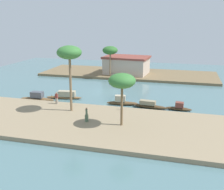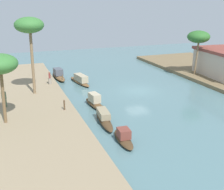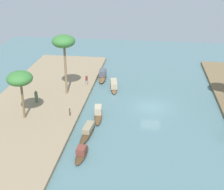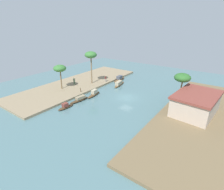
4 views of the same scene
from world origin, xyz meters
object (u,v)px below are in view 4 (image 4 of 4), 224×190
Objects in this scene: sampan_near_left_bank at (65,107)px; person_on_near_bank at (106,79)px; sampan_with_red_awning at (80,99)px; riverside_building at (196,103)px; mooring_post at (81,90)px; palm_tree_left_far at (60,69)px; sampan_foreground at (94,94)px; palm_tree_right_tall at (182,78)px; palm_tree_left_near at (91,55)px; sampan_with_tall_canopy at (119,84)px; person_by_mooring at (74,82)px; sampan_open_hull at (119,79)px.

sampan_near_left_bank is 2.13× the size of person_on_near_bank.
riverside_building is at bearing 116.08° from sampan_with_red_awning.
mooring_post is at bearing -153.08° from sampan_near_left_bank.
palm_tree_left_far is (-5.80, -7.99, 4.90)m from sampan_near_left_bank.
riverside_building is (-3.61, 19.80, 1.78)m from sampan_foreground.
palm_tree_right_tall is 0.62× the size of riverside_building.
palm_tree_left_near is at bearing -155.37° from sampan_near_left_bank.
sampan_near_left_bank is (16.49, -1.04, -0.11)m from sampan_with_tall_canopy.
person_on_near_bank reaches higher than sampan_with_tall_canopy.
sampan_foreground is 20.21m from riverside_building.
person_by_mooring reaches higher than mooring_post.
sampan_near_left_bank is 16.23m from person_on_near_bank.
sampan_open_hull is 1.19× the size of sampan_foreground.
sampan_with_red_awning is 0.50× the size of riverside_building.
riverside_building is at bearing 101.15° from palm_tree_left_far.
sampan_open_hull is 0.89× the size of palm_tree_right_tall.
person_on_near_bank is at bearing 28.27° from person_by_mooring.
sampan_open_hull is 5.66× the size of mooring_post.
person_by_mooring is at bearing -119.39° from mooring_post.
sampan_with_red_awning is 21.68m from riverside_building.
sampan_open_hull is 10.60m from palm_tree_left_near.
riverside_building reaches higher than sampan_open_hull.
sampan_foreground is at bearing 44.94° from palm_tree_left_near.
person_by_mooring is 0.29× the size of palm_tree_left_far.
sampan_open_hull is 0.95× the size of sampan_with_tall_canopy.
sampan_with_tall_canopy is 0.68× the size of palm_tree_left_near.
sampan_foreground reaches higher than sampan_with_red_awning.
palm_tree_left_far is at bearing -122.18° from sampan_near_left_bank.
riverside_building is at bearing 64.65° from sampan_open_hull.
palm_tree_left_near reaches higher than riverside_building.
palm_tree_right_tall is 5.35m from riverside_building.
sampan_open_hull is 3.21× the size of person_by_mooring.
sampan_foreground is (8.77, -0.76, -0.01)m from sampan_with_tall_canopy.
riverside_building is at bearing -18.48° from person_by_mooring.
palm_tree_right_tall is at bearing 68.07° from sampan_open_hull.
person_by_mooring is (-9.77, -8.05, 0.74)m from sampan_near_left_bank.
palm_tree_right_tall reaches higher than person_on_near_bank.
sampan_with_tall_canopy is 3.97m from person_on_near_bank.
sampan_near_left_bank is 0.42× the size of palm_tree_left_near.
palm_tree_left_far reaches higher than mooring_post.
person_on_near_bank is 9.06m from mooring_post.
palm_tree_left_far is 25.97m from palm_tree_right_tall.
palm_tree_left_near is at bearing -161.87° from mooring_post.
riverside_building is (4.63, 22.92, 1.15)m from person_on_near_bank.
riverside_building reaches higher than sampan_foreground.
sampan_open_hull is 0.55× the size of riverside_building.
mooring_post is 0.12× the size of palm_tree_left_near.
palm_tree_left_near reaches higher than person_by_mooring.
sampan_with_red_awning is 9.89m from person_by_mooring.
sampan_open_hull is 0.65× the size of palm_tree_left_near.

